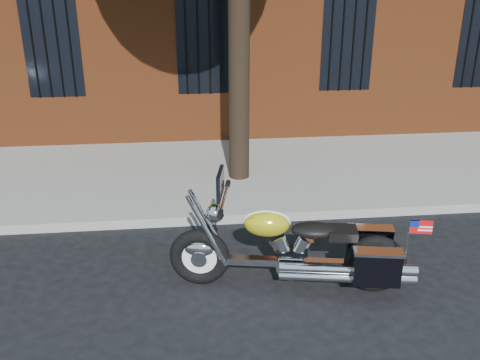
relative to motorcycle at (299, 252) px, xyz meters
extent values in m
plane|color=black|center=(-0.88, 0.52, -0.51)|extent=(120.00, 120.00, 0.00)
cube|color=gray|center=(-0.88, 1.90, -0.44)|extent=(40.00, 0.16, 0.15)
cube|color=gray|center=(-0.88, 3.78, -0.44)|extent=(40.00, 3.60, 0.15)
cube|color=black|center=(-0.88, 5.63, 1.69)|extent=(1.10, 0.14, 2.00)
cylinder|color=black|center=(-0.88, 5.55, 1.69)|extent=(0.04, 0.04, 2.00)
cylinder|color=black|center=(-0.38, 3.42, 1.99)|extent=(0.36, 0.36, 5.00)
torus|color=black|center=(-1.20, 0.23, -0.13)|extent=(0.77, 0.30, 0.75)
torus|color=black|center=(0.90, -0.16, -0.13)|extent=(0.77, 0.30, 0.75)
cylinder|color=white|center=(-1.20, 0.23, -0.13)|extent=(0.56, 0.17, 0.56)
cylinder|color=white|center=(0.90, -0.16, -0.13)|extent=(0.56, 0.17, 0.56)
ellipsoid|color=white|center=(-1.20, 0.23, -0.02)|extent=(0.41, 0.21, 0.22)
ellipsoid|color=gold|center=(0.90, -0.16, 0.00)|extent=(0.42, 0.23, 0.22)
cube|color=white|center=(-0.15, 0.03, -0.16)|extent=(1.68, 0.41, 0.09)
cylinder|color=white|center=(-0.09, 0.02, -0.18)|extent=(0.39, 0.26, 0.36)
cylinder|color=white|center=(0.42, -0.28, -0.17)|extent=(1.40, 0.35, 0.10)
ellipsoid|color=gold|center=(-0.39, 0.08, 0.36)|extent=(0.60, 0.42, 0.32)
ellipsoid|color=black|center=(0.16, -0.02, 0.29)|extent=(0.59, 0.41, 0.17)
cube|color=black|center=(0.92, 0.13, -0.01)|extent=(0.56, 0.27, 0.43)
cube|color=black|center=(0.81, -0.44, -0.01)|extent=(0.56, 0.27, 0.43)
cylinder|color=white|center=(-0.89, 0.17, 0.67)|extent=(0.20, 0.87, 0.04)
sphere|color=white|center=(-1.00, 0.19, 0.47)|extent=(0.26, 0.26, 0.22)
cube|color=black|center=(-0.93, 0.18, 0.85)|extent=(0.13, 0.45, 0.31)
cube|color=red|center=(1.21, -0.56, 0.55)|extent=(0.25, 0.06, 0.16)
camera|label=1|loc=(-1.30, -5.53, 3.24)|focal=40.00mm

